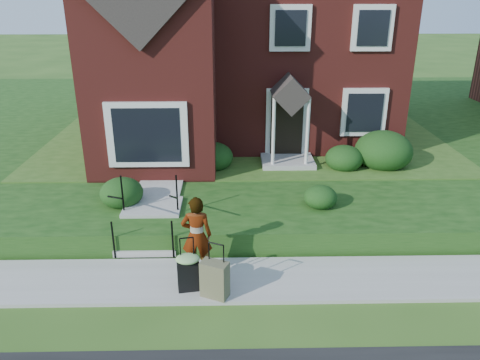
{
  "coord_description": "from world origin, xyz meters",
  "views": [
    {
      "loc": [
        -0.55,
        -8.21,
        5.61
      ],
      "look_at": [
        -0.34,
        2.0,
        1.46
      ],
      "focal_mm": 35.0,
      "sensor_mm": 36.0,
      "label": 1
    }
  ],
  "objects_px": {
    "suitcase_black": "(188,270)",
    "front_steps": "(150,221)",
    "suitcase_olive": "(215,279)",
    "woman": "(197,236)"
  },
  "relations": [
    {
      "from": "suitcase_black",
      "to": "suitcase_olive",
      "type": "bearing_deg",
      "value": -32.65
    },
    {
      "from": "front_steps",
      "to": "suitcase_olive",
      "type": "xyz_separation_m",
      "value": [
        1.62,
        -2.44,
        -0.02
      ]
    },
    {
      "from": "suitcase_black",
      "to": "suitcase_olive",
      "type": "distance_m",
      "value": 0.58
    },
    {
      "from": "suitcase_black",
      "to": "woman",
      "type": "bearing_deg",
      "value": 67.83
    },
    {
      "from": "front_steps",
      "to": "suitcase_black",
      "type": "distance_m",
      "value": 2.47
    },
    {
      "from": "woman",
      "to": "suitcase_olive",
      "type": "bearing_deg",
      "value": 114.81
    },
    {
      "from": "front_steps",
      "to": "suitcase_olive",
      "type": "bearing_deg",
      "value": -56.41
    },
    {
      "from": "front_steps",
      "to": "suitcase_black",
      "type": "xyz_separation_m",
      "value": [
        1.09,
        -2.21,
        0.05
      ]
    },
    {
      "from": "suitcase_black",
      "to": "front_steps",
      "type": "bearing_deg",
      "value": 106.86
    },
    {
      "from": "woman",
      "to": "suitcase_olive",
      "type": "xyz_separation_m",
      "value": [
        0.39,
        -0.85,
        -0.49
      ]
    }
  ]
}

